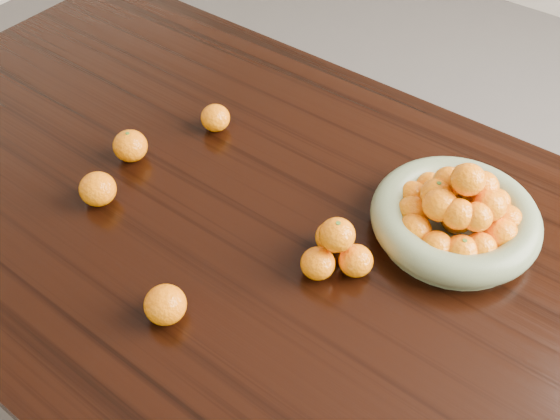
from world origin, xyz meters
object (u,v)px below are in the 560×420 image
Objects in this scene: dining_table at (294,270)px; loose_orange_0 at (130,146)px; fruit_bowl at (457,215)px; orange_pyramid at (336,249)px.

dining_table is 29.61× the size of loose_orange_0.
fruit_bowl is (0.21, 0.18, 0.13)m from dining_table.
fruit_bowl is 0.63m from loose_orange_0.
fruit_bowl reaches higher than orange_pyramid.
fruit_bowl is 4.36× the size of loose_orange_0.
orange_pyramid is at bearing -123.69° from fruit_bowl.
fruit_bowl is 2.46× the size of orange_pyramid.
fruit_bowl is at bearing 19.06° from loose_orange_0.
dining_table is 0.31m from fruit_bowl.
orange_pyramid is (-0.13, -0.19, -0.00)m from fruit_bowl.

